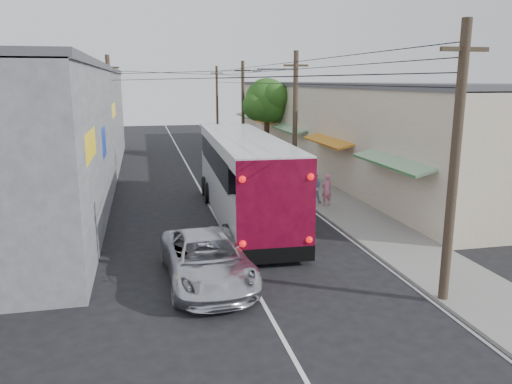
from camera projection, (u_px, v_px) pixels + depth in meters
ground at (256, 291)px, 15.52m from camera, size 120.00×120.00×0.00m
sidewalk at (283, 170)px, 35.95m from camera, size 3.00×80.00×0.12m
building_right at (333, 124)px, 38.14m from camera, size 7.09×40.00×6.25m
building_left at (53, 127)px, 30.02m from camera, size 7.20×36.00×7.25m
utility_poles at (235, 114)px, 34.64m from camera, size 11.80×45.28×8.00m
street_tree at (268, 102)px, 40.74m from camera, size 4.40×4.00×6.60m
coach_bus at (243, 176)px, 23.39m from camera, size 3.47×13.60×3.89m
jeepney at (207, 259)px, 16.00m from camera, size 2.85×5.71×1.55m
parked_suv at (276, 173)px, 30.39m from camera, size 2.96×6.15×1.73m
parked_car_mid at (237, 155)px, 39.38m from camera, size 1.73×3.99×1.34m
parked_car_far at (221, 143)px, 46.04m from camera, size 1.84×4.40×1.42m
pedestrian_near at (327, 190)px, 25.41m from camera, size 0.67×0.51×1.64m
pedestrian_far at (314, 188)px, 26.06m from camera, size 0.90×0.79×1.58m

